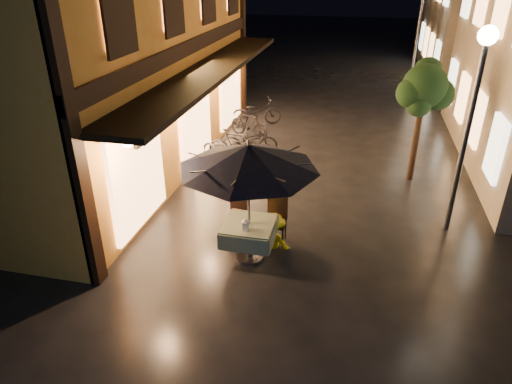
% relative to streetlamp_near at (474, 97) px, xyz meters
% --- Properties ---
extents(ground, '(90.00, 90.00, 0.00)m').
position_rel_streetlamp_near_xyz_m(ground, '(-3.00, -2.00, -2.92)').
color(ground, black).
rests_on(ground, ground).
extents(west_building, '(5.90, 11.40, 7.40)m').
position_rel_streetlamp_near_xyz_m(west_building, '(-8.72, 2.00, 0.79)').
color(west_building, orange).
rests_on(west_building, ground).
extents(street_tree, '(1.43, 1.20, 3.15)m').
position_rel_streetlamp_near_xyz_m(street_tree, '(-0.59, 2.51, -0.50)').
color(street_tree, black).
rests_on(street_tree, ground).
extents(streetlamp_near, '(0.36, 0.36, 4.23)m').
position_rel_streetlamp_near_xyz_m(streetlamp_near, '(0.00, 0.00, 0.00)').
color(streetlamp_near, '#59595E').
rests_on(streetlamp_near, ground).
extents(streetlamp_far, '(0.36, 0.36, 4.23)m').
position_rel_streetlamp_near_xyz_m(streetlamp_far, '(0.00, 12.00, 0.00)').
color(streetlamp_far, '#59595E').
rests_on(streetlamp_far, ground).
extents(cafe_table, '(0.99, 0.99, 0.78)m').
position_rel_streetlamp_near_xyz_m(cafe_table, '(-3.96, -2.03, -2.33)').
color(cafe_table, '#59595E').
rests_on(cafe_table, ground).
extents(patio_umbrella, '(2.60, 2.60, 2.46)m').
position_rel_streetlamp_near_xyz_m(patio_umbrella, '(-3.96, -2.03, -0.77)').
color(patio_umbrella, '#59595E').
rests_on(patio_umbrella, ground).
extents(cafe_chair_left, '(0.42, 0.42, 0.97)m').
position_rel_streetlamp_near_xyz_m(cafe_chair_left, '(-4.36, -1.29, -2.38)').
color(cafe_chair_left, black).
rests_on(cafe_chair_left, ground).
extents(cafe_chair_right, '(0.42, 0.42, 0.97)m').
position_rel_streetlamp_near_xyz_m(cafe_chair_right, '(-3.56, -1.29, -2.38)').
color(cafe_chair_right, black).
rests_on(cafe_chair_right, ground).
extents(table_lantern, '(0.16, 0.16, 0.25)m').
position_rel_streetlamp_near_xyz_m(table_lantern, '(-3.96, -2.28, -2.00)').
color(table_lantern, white).
rests_on(table_lantern, cafe_table).
extents(person_orange, '(0.84, 0.73, 1.46)m').
position_rel_streetlamp_near_xyz_m(person_orange, '(-4.40, -1.50, -2.19)').
color(person_orange, red).
rests_on(person_orange, ground).
extents(person_yellow, '(0.96, 0.64, 1.38)m').
position_rel_streetlamp_near_xyz_m(person_yellow, '(-3.58, -1.47, -2.23)').
color(person_yellow, yellow).
rests_on(person_yellow, ground).
extents(bicycle_0, '(1.92, 1.29, 0.95)m').
position_rel_streetlamp_near_xyz_m(bicycle_0, '(-5.60, 2.12, -2.44)').
color(bicycle_0, black).
rests_on(bicycle_0, ground).
extents(bicycle_1, '(1.58, 0.60, 0.92)m').
position_rel_streetlamp_near_xyz_m(bicycle_1, '(-5.57, 2.78, -2.46)').
color(bicycle_1, black).
rests_on(bicycle_1, ground).
extents(bicycle_2, '(1.76, 0.95, 0.88)m').
position_rel_streetlamp_near_xyz_m(bicycle_2, '(-5.23, 3.26, -2.48)').
color(bicycle_2, black).
rests_on(bicycle_2, ground).
extents(bicycle_3, '(1.54, 0.99, 0.90)m').
position_rel_streetlamp_near_xyz_m(bicycle_3, '(-5.60, 4.70, -2.47)').
color(bicycle_3, black).
rests_on(bicycle_3, ground).
extents(bicycle_4, '(1.91, 1.29, 0.95)m').
position_rel_streetlamp_near_xyz_m(bicycle_4, '(-5.65, 6.01, -2.44)').
color(bicycle_4, black).
rests_on(bicycle_4, ground).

